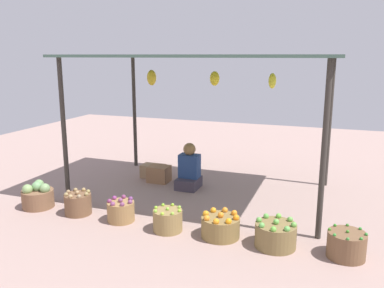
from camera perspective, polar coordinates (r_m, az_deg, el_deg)
The scene contains 12 objects.
ground_plane at distance 6.68m, azimuth 1.77°, elevation -6.93°, with size 14.00×14.00×0.00m, color gray.
market_stall_structure at distance 6.31m, azimuth 1.86°, elevation 11.36°, with size 4.01×2.52×2.23m.
vendor_person at distance 6.83m, azimuth -0.42°, elevation -3.84°, with size 0.36×0.44×0.78m.
basket_cabbages at distance 6.44m, azimuth -21.07°, elevation -6.97°, with size 0.46×0.46×0.40m.
basket_potatoes at distance 6.00m, azimuth -15.91°, elevation -8.14°, with size 0.38×0.38×0.35m.
basket_purple_onions at distance 5.64m, azimuth -10.08°, elevation -9.34°, with size 0.37×0.37×0.33m.
basket_limes at distance 5.27m, azimuth -3.48°, elevation -10.75°, with size 0.38×0.38×0.32m.
basket_oranges at distance 5.11m, azimuth 4.07°, elevation -11.59°, with size 0.48×0.48×0.33m.
basket_green_apples at distance 4.95m, azimuth 11.79°, elevation -12.52°, with size 0.49×0.49×0.35m.
basket_green_chilies at distance 4.93m, azimuth 21.10°, elevation -13.23°, with size 0.42×0.42×0.33m.
wooden_crate_near_vendor at distance 7.49m, azimuth -5.53°, elevation -3.85°, with size 0.42×0.28×0.24m, color #9F7E5A.
wooden_crate_stacked_rear at distance 7.22m, azimuth -4.70°, elevation -4.26°, with size 0.37×0.31×0.29m, color #936947.
Camera 1 is at (1.97, -5.98, 2.22)m, focal length 37.52 mm.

